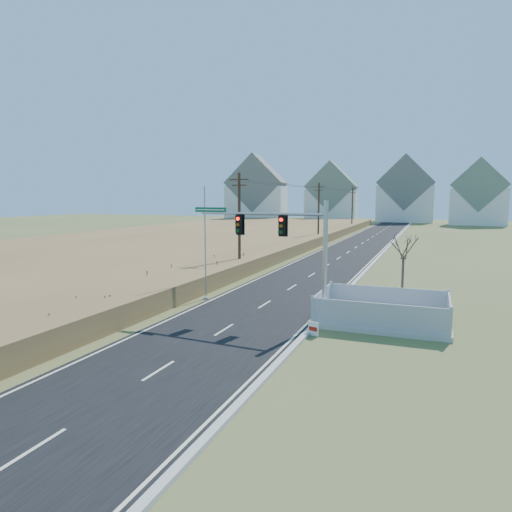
{
  "coord_description": "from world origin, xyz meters",
  "views": [
    {
      "loc": [
        9.83,
        -22.61,
        6.81
      ],
      "look_at": [
        0.15,
        2.13,
        3.4
      ],
      "focal_mm": 32.0,
      "sensor_mm": 36.0,
      "label": 1
    }
  ],
  "objects_px": {
    "traffic_signal_mast": "(293,247)",
    "open_sign": "(313,329)",
    "bare_tree": "(404,245)",
    "fence_enclosure": "(382,318)",
    "flagpole": "(205,255)"
  },
  "relations": [
    {
      "from": "fence_enclosure",
      "to": "open_sign",
      "type": "height_order",
      "value": "fence_enclosure"
    },
    {
      "from": "open_sign",
      "to": "bare_tree",
      "type": "height_order",
      "value": "bare_tree"
    },
    {
      "from": "traffic_signal_mast",
      "to": "fence_enclosure",
      "type": "relative_size",
      "value": 1.19
    },
    {
      "from": "traffic_signal_mast",
      "to": "open_sign",
      "type": "bearing_deg",
      "value": -49.03
    },
    {
      "from": "traffic_signal_mast",
      "to": "flagpole",
      "type": "relative_size",
      "value": 1.11
    },
    {
      "from": "traffic_signal_mast",
      "to": "open_sign",
      "type": "relative_size",
      "value": 11.85
    },
    {
      "from": "traffic_signal_mast",
      "to": "open_sign",
      "type": "xyz_separation_m",
      "value": [
        1.83,
        -2.44,
        -3.77
      ]
    },
    {
      "from": "fence_enclosure",
      "to": "bare_tree",
      "type": "xyz_separation_m",
      "value": [
        0.78,
        3.46,
        3.66
      ]
    },
    {
      "from": "flagpole",
      "to": "open_sign",
      "type": "bearing_deg",
      "value": -31.71
    },
    {
      "from": "open_sign",
      "to": "flagpole",
      "type": "height_order",
      "value": "flagpole"
    },
    {
      "from": "flagpole",
      "to": "bare_tree",
      "type": "height_order",
      "value": "flagpole"
    },
    {
      "from": "bare_tree",
      "to": "open_sign",
      "type": "bearing_deg",
      "value": -117.39
    },
    {
      "from": "bare_tree",
      "to": "flagpole",
      "type": "bearing_deg",
      "value": -172.27
    },
    {
      "from": "fence_enclosure",
      "to": "flagpole",
      "type": "bearing_deg",
      "value": 171.21
    },
    {
      "from": "flagpole",
      "to": "fence_enclosure",
      "type": "bearing_deg",
      "value": -8.57
    }
  ]
}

